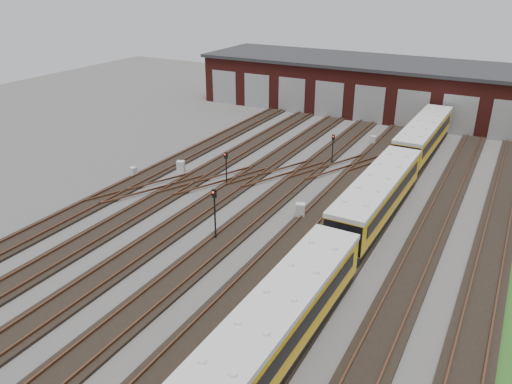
% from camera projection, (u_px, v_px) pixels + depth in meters
% --- Properties ---
extents(ground, '(120.00, 120.00, 0.00)m').
position_uv_depth(ground, '(237.00, 260.00, 31.37)').
color(ground, '#413E3C').
rests_on(ground, ground).
extents(track_network, '(30.40, 70.00, 0.33)m').
position_uv_depth(track_network, '(240.00, 254.00, 31.87)').
color(track_network, black).
rests_on(track_network, ground).
extents(maintenance_shed, '(51.00, 12.50, 6.35)m').
position_uv_depth(maintenance_shed, '(399.00, 88.00, 62.14)').
color(maintenance_shed, '#4E1713').
rests_on(maintenance_shed, ground).
extents(metro_train, '(2.82, 46.57, 3.00)m').
position_uv_depth(metro_train, '(377.00, 196.00, 35.77)').
color(metro_train, black).
rests_on(metro_train, ground).
extents(signal_mast_0, '(0.30, 0.28, 3.73)m').
position_uv_depth(signal_mast_0, '(215.00, 208.00, 32.76)').
color(signal_mast_0, black).
rests_on(signal_mast_0, ground).
extents(signal_mast_1, '(0.29, 0.28, 3.02)m').
position_uv_depth(signal_mast_1, '(226.00, 164.00, 41.33)').
color(signal_mast_1, black).
rests_on(signal_mast_1, ground).
extents(signal_mast_2, '(0.26, 0.25, 2.88)m').
position_uv_depth(signal_mast_2, '(333.00, 145.00, 46.16)').
color(signal_mast_2, black).
rests_on(signal_mast_2, ground).
extents(signal_mast_3, '(0.30, 0.29, 2.94)m').
position_uv_depth(signal_mast_3, '(381.00, 194.00, 36.07)').
color(signal_mast_3, black).
rests_on(signal_mast_3, ground).
extents(relay_cabinet_0, '(0.63, 0.56, 0.92)m').
position_uv_depth(relay_cabinet_0, '(133.00, 172.00, 43.75)').
color(relay_cabinet_0, '#B8BCBE').
rests_on(relay_cabinet_0, ground).
extents(relay_cabinet_1, '(0.84, 0.78, 1.12)m').
position_uv_depth(relay_cabinet_1, '(181.00, 167.00, 44.65)').
color(relay_cabinet_1, '#B8BCBE').
rests_on(relay_cabinet_1, ground).
extents(relay_cabinet_2, '(0.83, 0.77, 1.13)m').
position_uv_depth(relay_cabinet_2, '(300.00, 211.00, 36.55)').
color(relay_cabinet_2, '#B8BCBE').
rests_on(relay_cabinet_2, ground).
extents(relay_cabinet_3, '(0.63, 0.57, 0.90)m').
position_uv_depth(relay_cabinet_3, '(373.00, 140.00, 52.05)').
color(relay_cabinet_3, '#B8BCBE').
rests_on(relay_cabinet_3, ground).
extents(relay_cabinet_4, '(0.67, 0.61, 0.93)m').
position_uv_depth(relay_cabinet_4, '(346.00, 212.00, 36.57)').
color(relay_cabinet_4, '#B8BCBE').
rests_on(relay_cabinet_4, ground).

